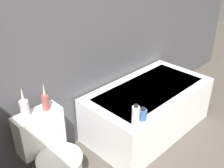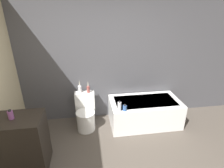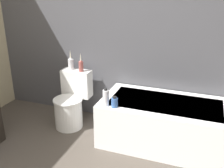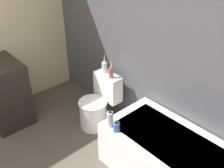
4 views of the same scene
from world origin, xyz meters
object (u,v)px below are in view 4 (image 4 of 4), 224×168
object	(u,v)px
shampoo_bottle_tall	(110,119)
shampoo_bottle_short	(116,127)
bathtub	(170,160)
vase_gold	(105,66)
vase_silver	(111,72)
toilet	(98,105)

from	to	relation	value
shampoo_bottle_tall	shampoo_bottle_short	distance (m)	0.11
bathtub	vase_gold	world-z (taller)	vase_gold
vase_silver	toilet	bearing A→B (deg)	-117.11
bathtub	toilet	size ratio (longest dim) A/B	2.04
bathtub	shampoo_bottle_tall	bearing A→B (deg)	-152.63
bathtub	shampoo_bottle_short	bearing A→B (deg)	-148.24
toilet	shampoo_bottle_short	bearing A→B (deg)	-25.22
shampoo_bottle_tall	vase_silver	bearing A→B (deg)	137.05
bathtub	shampoo_bottle_short	xyz separation A→B (m)	(-0.50, -0.31, 0.32)
vase_gold	shampoo_bottle_tall	xyz separation A→B (m)	(0.72, -0.54, -0.17)
shampoo_bottle_tall	bathtub	bearing A→B (deg)	27.37
bathtub	vase_gold	distance (m)	1.44
toilet	shampoo_bottle_tall	size ratio (longest dim) A/B	3.46
toilet	bathtub	bearing A→B (deg)	-1.65
vase_silver	bathtub	bearing A→B (deg)	-9.84
bathtub	shampoo_bottle_short	distance (m)	0.67
toilet	vase_gold	bearing A→B (deg)	112.99
bathtub	toilet	xyz separation A→B (m)	(-1.23, 0.04, 0.04)
toilet	shampoo_bottle_short	xyz separation A→B (m)	(0.73, -0.35, 0.28)
toilet	vase_silver	world-z (taller)	vase_silver
bathtub	shampoo_bottle_short	world-z (taller)	shampoo_bottle_short
bathtub	shampoo_bottle_tall	distance (m)	0.77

